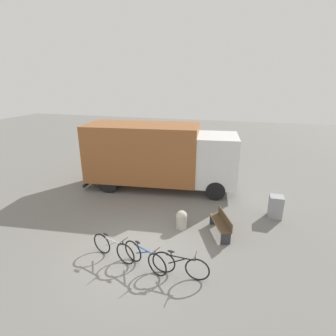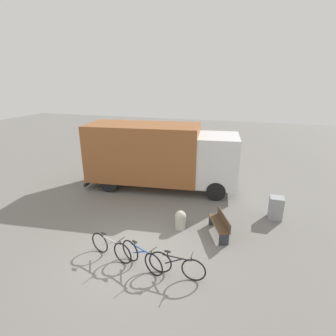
{
  "view_description": "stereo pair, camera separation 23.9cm",
  "coord_description": "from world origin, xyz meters",
  "px_view_note": "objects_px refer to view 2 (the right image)",
  "views": [
    {
      "loc": [
        2.94,
        -6.7,
        5.39
      ],
      "look_at": [
        0.03,
        3.7,
        1.72
      ],
      "focal_mm": 28.0,
      "sensor_mm": 36.0,
      "label": 1
    },
    {
      "loc": [
        3.17,
        -6.64,
        5.39
      ],
      "look_at": [
        0.03,
        3.7,
        1.72
      ],
      "focal_mm": 28.0,
      "sensor_mm": 36.0,
      "label": 2
    }
  ],
  "objects_px": {
    "delivery_truck": "(159,154)",
    "bicycle_far": "(176,265)",
    "bicycle_middle": "(141,257)",
    "bollard_near_bench": "(180,219)",
    "park_bench": "(220,224)",
    "utility_box": "(276,208)",
    "bicycle_near": "(111,247)"
  },
  "relations": [
    {
      "from": "delivery_truck",
      "to": "utility_box",
      "type": "xyz_separation_m",
      "value": [
        5.56,
        -1.8,
        -1.33
      ]
    },
    {
      "from": "bollard_near_bench",
      "to": "utility_box",
      "type": "bearing_deg",
      "value": 27.83
    },
    {
      "from": "bicycle_far",
      "to": "bollard_near_bench",
      "type": "distance_m",
      "value": 2.59
    },
    {
      "from": "bicycle_middle",
      "to": "utility_box",
      "type": "xyz_separation_m",
      "value": [
        4.08,
        4.32,
        0.09
      ]
    },
    {
      "from": "bicycle_middle",
      "to": "bicycle_far",
      "type": "distance_m",
      "value": 1.1
    },
    {
      "from": "park_bench",
      "to": "bollard_near_bench",
      "type": "bearing_deg",
      "value": 67.92
    },
    {
      "from": "delivery_truck",
      "to": "utility_box",
      "type": "bearing_deg",
      "value": -24.13
    },
    {
      "from": "bollard_near_bench",
      "to": "park_bench",
      "type": "bearing_deg",
      "value": 0.94
    },
    {
      "from": "bicycle_near",
      "to": "utility_box",
      "type": "relative_size",
      "value": 1.76
    },
    {
      "from": "delivery_truck",
      "to": "bollard_near_bench",
      "type": "height_order",
      "value": "delivery_truck"
    },
    {
      "from": "delivery_truck",
      "to": "bicycle_near",
      "type": "xyz_separation_m",
      "value": [
        0.38,
        -5.97,
        -1.42
      ]
    },
    {
      "from": "bicycle_far",
      "to": "utility_box",
      "type": "height_order",
      "value": "utility_box"
    },
    {
      "from": "delivery_truck",
      "to": "bicycle_middle",
      "type": "xyz_separation_m",
      "value": [
        1.49,
        -6.12,
        -1.42
      ]
    },
    {
      "from": "bicycle_far",
      "to": "bollard_near_bench",
      "type": "relative_size",
      "value": 2.36
    },
    {
      "from": "bicycle_far",
      "to": "bicycle_near",
      "type": "bearing_deg",
      "value": 177.03
    },
    {
      "from": "park_bench",
      "to": "bicycle_far",
      "type": "bearing_deg",
      "value": 136.57
    },
    {
      "from": "utility_box",
      "to": "bicycle_near",
      "type": "bearing_deg",
      "value": -141.18
    },
    {
      "from": "bicycle_far",
      "to": "bollard_near_bench",
      "type": "height_order",
      "value": "bicycle_far"
    },
    {
      "from": "bicycle_near",
      "to": "bicycle_middle",
      "type": "bearing_deg",
      "value": 8.6
    },
    {
      "from": "delivery_truck",
      "to": "bollard_near_bench",
      "type": "xyz_separation_m",
      "value": [
        2.06,
        -3.65,
        -1.42
      ]
    },
    {
      "from": "park_bench",
      "to": "utility_box",
      "type": "height_order",
      "value": "utility_box"
    },
    {
      "from": "delivery_truck",
      "to": "bicycle_middle",
      "type": "distance_m",
      "value": 6.45
    },
    {
      "from": "delivery_truck",
      "to": "bicycle_middle",
      "type": "height_order",
      "value": "delivery_truck"
    },
    {
      "from": "delivery_truck",
      "to": "bollard_near_bench",
      "type": "bearing_deg",
      "value": -66.78
    },
    {
      "from": "park_bench",
      "to": "delivery_truck",
      "type": "bearing_deg",
      "value": 21.31
    },
    {
      "from": "bicycle_middle",
      "to": "bollard_near_bench",
      "type": "distance_m",
      "value": 2.54
    },
    {
      "from": "bicycle_middle",
      "to": "bicycle_near",
      "type": "bearing_deg",
      "value": -164.33
    },
    {
      "from": "bicycle_far",
      "to": "park_bench",
      "type": "bearing_deg",
      "value": 72.27
    },
    {
      "from": "delivery_truck",
      "to": "bicycle_far",
      "type": "height_order",
      "value": "delivery_truck"
    },
    {
      "from": "park_bench",
      "to": "bollard_near_bench",
      "type": "relative_size",
      "value": 2.05
    },
    {
      "from": "park_bench",
      "to": "bicycle_far",
      "type": "height_order",
      "value": "bicycle_far"
    },
    {
      "from": "bollard_near_bench",
      "to": "bicycle_middle",
      "type": "bearing_deg",
      "value": -103.04
    }
  ]
}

